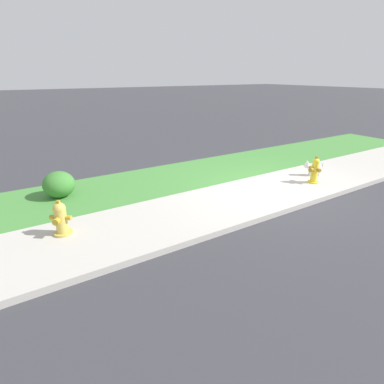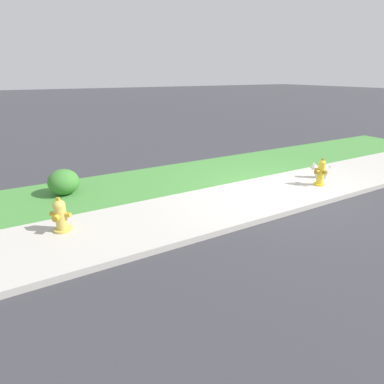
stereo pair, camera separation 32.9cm
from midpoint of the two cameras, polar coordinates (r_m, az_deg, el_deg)
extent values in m
plane|color=#38383D|center=(7.86, 16.49, 0.06)|extent=(120.00, 120.00, 0.00)
cube|color=#BCB7AD|center=(7.85, 16.49, 0.10)|extent=(18.00, 2.04, 0.01)
cube|color=#47893D|center=(9.44, 7.06, 4.44)|extent=(18.00, 2.40, 0.01)
cube|color=#BCB7AD|center=(7.17, 22.66, -2.33)|extent=(18.00, 0.16, 0.12)
cylinder|color=yellow|center=(8.71, 24.01, 1.34)|extent=(0.27, 0.27, 0.05)
cylinder|color=yellow|center=(8.62, 24.31, 3.21)|extent=(0.17, 0.17, 0.55)
sphere|color=yellow|center=(8.55, 24.59, 4.96)|extent=(0.18, 0.18, 0.18)
cube|color=olive|center=(8.52, 24.70, 5.65)|extent=(0.06, 0.06, 0.06)
cylinder|color=olive|center=(8.52, 25.01, 3.37)|extent=(0.10, 0.10, 0.09)
cylinder|color=olive|center=(8.68, 23.75, 3.88)|extent=(0.10, 0.10, 0.09)
cylinder|color=olive|center=(8.50, 23.76, 3.53)|extent=(0.11, 0.13, 0.12)
cylinder|color=gold|center=(6.14, -21.92, -6.63)|extent=(0.33, 0.33, 0.05)
cylinder|color=gold|center=(6.03, -22.26, -4.46)|extent=(0.21, 0.21, 0.47)
sphere|color=gold|center=(5.94, -22.57, -2.42)|extent=(0.22, 0.22, 0.22)
cube|color=#B29323|center=(5.89, -22.75, -1.27)|extent=(0.08, 0.08, 0.06)
cylinder|color=#B29323|center=(5.93, -21.05, -4.09)|extent=(0.13, 0.13, 0.09)
cylinder|color=#B29323|center=(6.08, -23.58, -3.86)|extent=(0.13, 0.13, 0.09)
cylinder|color=#B29323|center=(5.88, -23.05, -4.62)|extent=(0.16, 0.15, 0.12)
ellipsoid|color=silver|center=(9.27, 24.48, 4.02)|extent=(0.41, 0.39, 0.21)
sphere|color=silver|center=(9.21, 23.16, 4.35)|extent=(0.17, 0.17, 0.17)
sphere|color=black|center=(9.19, 22.68, 4.33)|extent=(0.03, 0.03, 0.03)
cone|color=silver|center=(9.13, 23.27, 4.91)|extent=(0.08, 0.08, 0.08)
cone|color=silver|center=(9.22, 23.15, 5.07)|extent=(0.08, 0.08, 0.08)
cylinder|color=silver|center=(9.24, 23.70, 2.87)|extent=(0.06, 0.06, 0.16)
cylinder|color=silver|center=(9.35, 23.54, 3.09)|extent=(0.06, 0.06, 0.16)
cylinder|color=silver|center=(9.31, 25.06, 2.77)|extent=(0.06, 0.06, 0.16)
cylinder|color=silver|center=(9.41, 24.90, 2.99)|extent=(0.06, 0.06, 0.16)
cylinder|color=silver|center=(9.31, 25.72, 4.29)|extent=(0.05, 0.05, 0.11)
ellipsoid|color=#3D7F33|center=(7.87, -22.17, 1.78)|extent=(0.73, 0.73, 0.62)
camera|label=1|loc=(0.16, -88.53, 0.58)|focal=28.00mm
camera|label=2|loc=(0.16, 91.47, -0.58)|focal=28.00mm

